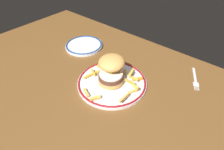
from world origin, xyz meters
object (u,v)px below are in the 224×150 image
Objects in this scene: burger at (111,69)px; side_plate at (84,45)px; fork at (195,79)px; dinner_plate at (112,82)px.

side_plate is at bearing 157.19° from burger.
dinner_plate is at bearing -135.05° from fork.
fork is (24.38, 24.34, -0.66)cm from dinner_plate.
dinner_plate and side_plate have the same top height.
burger reaches higher than fork.
burger is at bearing -136.17° from fork.
fork is at bearing 43.83° from burger.
side_plate is (-28.64, 12.05, -6.02)cm from burger.
burger reaches higher than side_plate.
side_plate is (-29.26, 12.39, -0.00)cm from dinner_plate.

